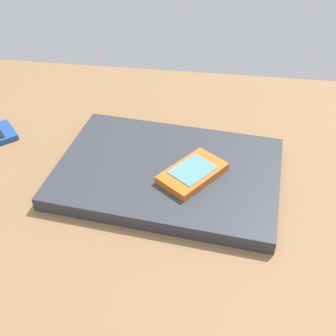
% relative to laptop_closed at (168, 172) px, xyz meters
% --- Properties ---
extents(desk_surface, '(1.20, 0.80, 0.03)m').
position_rel_laptop_closed_xyz_m(desk_surface, '(0.06, -0.02, -0.03)').
color(desk_surface, olive).
rests_on(desk_surface, ground).
extents(laptop_closed, '(0.37, 0.28, 0.02)m').
position_rel_laptop_closed_xyz_m(laptop_closed, '(0.00, 0.00, 0.00)').
color(laptop_closed, '#33353D').
rests_on(laptop_closed, desk_surface).
extents(cell_phone_on_laptop, '(0.11, 0.12, 0.01)m').
position_rel_laptop_closed_xyz_m(cell_phone_on_laptop, '(0.04, -0.02, 0.02)').
color(cell_phone_on_laptop, orange).
rests_on(cell_phone_on_laptop, laptop_closed).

